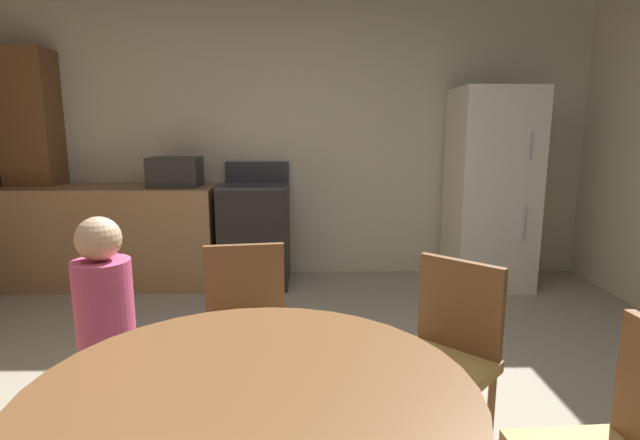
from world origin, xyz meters
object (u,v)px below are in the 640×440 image
person_child (107,344)px  chair_northeast (445,351)px  refrigerator (490,189)px  chair_north (246,327)px  oven_range (255,233)px  microwave (175,172)px

person_child → chair_northeast: bearing=49.1°
refrigerator → chair_north: bearing=-131.2°
chair_northeast → oven_range: bearing=-113.3°
oven_range → chair_northeast: 2.71m
microwave → chair_northeast: microwave is taller
oven_range → microwave: size_ratio=2.50×
microwave → person_child: (0.41, -2.56, -0.45)m
microwave → chair_northeast: 3.10m
chair_north → microwave: bearing=-166.3°
microwave → person_child: bearing=-80.9°
chair_north → person_child: person_child is taller
chair_north → chair_northeast: same height
refrigerator → microwave: refrigerator is taller
oven_range → refrigerator: size_ratio=0.62×
oven_range → chair_north: 2.23m
microwave → chair_north: (0.91, -2.21, -0.53)m
oven_range → microwave: 0.90m
oven_range → person_child: (-0.29, -2.57, 0.11)m
oven_range → chair_north: (0.21, -2.22, 0.03)m
chair_north → chair_northeast: size_ratio=1.00×
chair_northeast → person_child: bearing=-43.4°
oven_range → chair_north: size_ratio=1.26×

